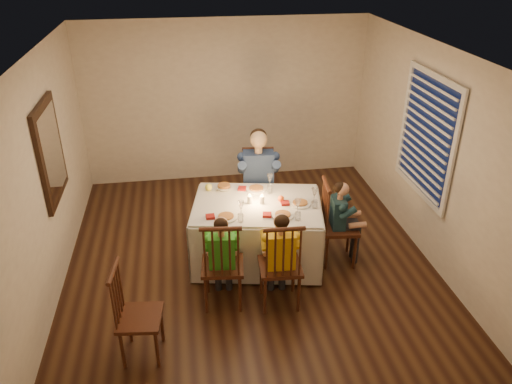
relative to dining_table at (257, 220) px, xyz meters
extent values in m
plane|color=black|center=(-0.10, 0.02, -0.58)|extent=(5.00, 5.00, 0.00)
cube|color=beige|center=(-2.35, 0.02, 0.72)|extent=(0.02, 5.00, 2.60)
cube|color=beige|center=(2.15, 0.02, 0.72)|extent=(0.02, 5.00, 2.60)
cube|color=beige|center=(-0.10, 2.52, 0.72)|extent=(4.50, 0.02, 2.60)
plane|color=white|center=(-0.10, 0.02, 2.02)|extent=(5.00, 5.00, 0.00)
cube|color=silver|center=(0.00, 0.00, 0.21)|extent=(1.68, 1.34, 0.04)
cube|color=silver|center=(0.10, 0.54, -0.17)|extent=(1.53, 0.31, 0.75)
cube|color=silver|center=(-0.10, -0.54, -0.17)|extent=(1.53, 0.31, 0.75)
cube|color=silver|center=(0.75, -0.14, -0.17)|extent=(0.23, 1.10, 0.75)
cube|color=silver|center=(-0.75, 0.14, -0.17)|extent=(0.23, 1.10, 0.75)
cylinder|color=silver|center=(0.05, 0.35, 0.24)|extent=(0.30, 0.30, 0.02)
cylinder|color=silver|center=(-0.40, -0.29, 0.24)|extent=(0.30, 0.30, 0.02)
cylinder|color=silver|center=(0.24, -0.35, 0.24)|extent=(0.30, 0.30, 0.02)
cylinder|color=silver|center=(0.51, -0.10, 0.24)|extent=(0.30, 0.30, 0.02)
cylinder|color=white|center=(-0.09, 0.02, 0.28)|extent=(0.06, 0.06, 0.10)
cylinder|color=white|center=(0.06, -0.01, 0.28)|extent=(0.06, 0.06, 0.10)
sphere|color=#FFF343|center=(-0.55, 0.43, 0.28)|extent=(0.09, 0.09, 0.09)
sphere|color=#FF5815|center=(0.29, 0.00, 0.27)|extent=(0.08, 0.08, 0.08)
imported|color=silver|center=(-0.36, 0.43, 0.26)|extent=(0.23, 0.23, 0.05)
cube|color=black|center=(-2.32, 0.32, 0.92)|extent=(0.05, 0.95, 1.15)
cube|color=white|center=(-2.29, 0.32, 0.92)|extent=(0.01, 0.78, 0.98)
cube|color=#0D1637|center=(2.13, 0.12, 0.92)|extent=(0.01, 1.20, 1.40)
cube|color=white|center=(2.11, 0.12, 0.92)|extent=(0.03, 1.34, 1.54)
camera|label=1|loc=(-0.84, -5.19, 3.13)|focal=35.00mm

